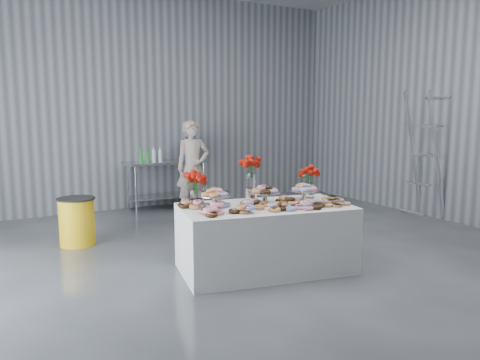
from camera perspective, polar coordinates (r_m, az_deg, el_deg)
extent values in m
plane|color=#33353A|center=(5.21, 4.55, -11.95)|extent=(9.00, 9.00, 0.00)
cube|color=gray|center=(8.97, -11.76, 9.46)|extent=(8.00, 0.04, 4.00)
cube|color=silver|center=(5.38, 3.10, -7.06)|extent=(2.06, 1.35, 0.75)
cube|color=silver|center=(8.73, -9.04, 2.20)|extent=(1.50, 0.60, 0.04)
cube|color=silver|center=(8.82, -8.95, -1.87)|extent=(1.40, 0.55, 0.03)
cylinder|color=silver|center=(8.35, -12.55, -1.29)|extent=(0.04, 0.04, 0.86)
cylinder|color=silver|center=(8.81, -4.44, -0.62)|extent=(0.04, 0.04, 0.86)
cylinder|color=silver|center=(8.82, -13.50, -0.81)|extent=(0.04, 0.04, 0.86)
cylinder|color=silver|center=(9.26, -5.75, -0.19)|extent=(0.04, 0.04, 0.86)
cylinder|color=silver|center=(5.25, -3.07, -2.57)|extent=(0.06, 0.06, 0.12)
cylinder|color=silver|center=(5.24, -3.07, -1.87)|extent=(0.36, 0.36, 0.01)
cylinder|color=silver|center=(5.43, 3.05, -2.19)|extent=(0.06, 0.06, 0.12)
cylinder|color=silver|center=(5.42, 3.06, -1.52)|extent=(0.36, 0.36, 0.01)
cylinder|color=silver|center=(5.63, 7.80, -1.88)|extent=(0.06, 0.06, 0.12)
cylinder|color=silver|center=(5.62, 7.81, -1.23)|extent=(0.36, 0.36, 0.01)
cylinder|color=white|center=(5.29, -5.45, -2.18)|extent=(0.11, 0.11, 0.18)
cylinder|color=#1E5919|center=(5.27, -5.47, -0.79)|extent=(0.04, 0.04, 0.18)
cylinder|color=white|center=(5.83, 8.48, -1.25)|extent=(0.11, 0.11, 0.18)
cylinder|color=#1E5919|center=(5.80, 8.51, 0.01)|extent=(0.04, 0.04, 0.18)
cylinder|color=silver|center=(5.58, 1.35, -1.74)|extent=(0.14, 0.14, 0.15)
cylinder|color=white|center=(5.55, 1.35, -0.07)|extent=(0.11, 0.11, 0.18)
cylinder|color=#1E5919|center=(5.54, 1.36, 1.26)|extent=(0.04, 0.04, 0.18)
cylinder|color=#425EE1|center=(8.89, -6.05, 3.80)|extent=(0.28, 0.28, 0.40)
sphere|color=#425EE1|center=(8.88, -6.07, 5.45)|extent=(0.20, 0.20, 0.20)
imported|color=#CC8C93|center=(8.22, -5.79, 1.50)|extent=(0.62, 0.42, 1.65)
cylinder|color=yellow|center=(6.74, -19.25, -4.88)|extent=(0.47, 0.47, 0.63)
cylinder|color=black|center=(6.67, -19.39, -2.15)|extent=(0.51, 0.51, 0.02)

